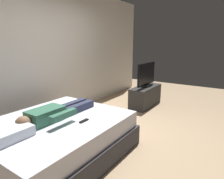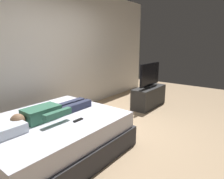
# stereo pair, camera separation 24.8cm
# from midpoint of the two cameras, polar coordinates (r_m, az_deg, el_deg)

# --- Properties ---
(ground_plane) EXTENTS (10.00, 10.00, 0.00)m
(ground_plane) POSITION_cam_midpoint_polar(r_m,az_deg,el_deg) (3.37, 5.11, -14.25)
(ground_plane) COLOR tan
(back_wall) EXTENTS (6.40, 0.10, 2.80)m
(back_wall) POSITION_cam_midpoint_polar(r_m,az_deg,el_deg) (4.52, -12.01, 11.10)
(back_wall) COLOR silver
(back_wall) RESTS_ON ground
(bed) EXTENTS (1.95, 1.62, 0.54)m
(bed) POSITION_cam_midpoint_polar(r_m,az_deg,el_deg) (2.95, -14.76, -13.17)
(bed) COLOR #333338
(bed) RESTS_ON ground
(pillow) EXTENTS (0.48, 0.34, 0.12)m
(pillow) POSITION_cam_midpoint_polar(r_m,az_deg,el_deg) (2.52, -27.28, -10.69)
(pillow) COLOR white
(pillow) RESTS_ON bed
(person) EXTENTS (1.26, 0.46, 0.18)m
(person) POSITION_cam_midpoint_polar(r_m,az_deg,el_deg) (2.86, -15.24, -6.30)
(person) COLOR #387056
(person) RESTS_ON bed
(remote) EXTENTS (0.15, 0.04, 0.02)m
(remote) POSITION_cam_midpoint_polar(r_m,az_deg,el_deg) (2.69, -7.25, -8.87)
(remote) COLOR black
(remote) RESTS_ON bed
(tv_stand) EXTENTS (1.10, 0.40, 0.50)m
(tv_stand) POSITION_cam_midpoint_polar(r_m,az_deg,el_deg) (4.99, 12.12, -2.10)
(tv_stand) COLOR #2D2D2D
(tv_stand) RESTS_ON ground
(tv) EXTENTS (0.88, 0.20, 0.59)m
(tv) POSITION_cam_midpoint_polar(r_m,az_deg,el_deg) (4.88, 12.43, 3.96)
(tv) COLOR black
(tv) RESTS_ON tv_stand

